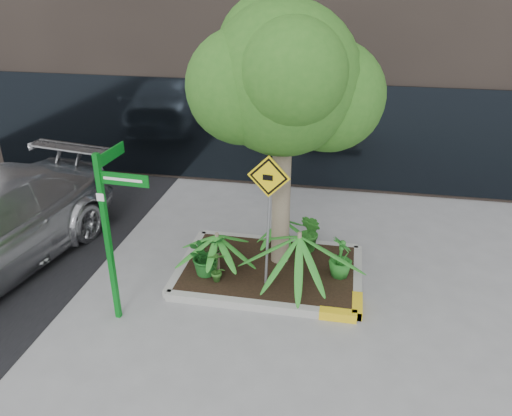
# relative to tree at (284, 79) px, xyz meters

# --- Properties ---
(ground) EXTENTS (80.00, 80.00, 0.00)m
(ground) POSITION_rel_tree_xyz_m (-0.34, -0.62, -3.51)
(ground) COLOR gray
(ground) RESTS_ON ground
(planter) EXTENTS (3.35, 2.36, 0.15)m
(planter) POSITION_rel_tree_xyz_m (-0.11, -0.35, -3.41)
(planter) COLOR #9E9E99
(planter) RESTS_ON ground
(tree) EXTENTS (3.20, 2.84, 4.80)m
(tree) POSITION_rel_tree_xyz_m (0.00, 0.00, 0.00)
(tree) COLOR gray
(tree) RESTS_ON ground
(palm_front) EXTENTS (1.21, 1.21, 1.34)m
(palm_front) POSITION_rel_tree_xyz_m (0.44, -0.88, -2.36)
(palm_front) COLOR gray
(palm_front) RESTS_ON ground
(palm_left) EXTENTS (0.85, 0.85, 0.94)m
(palm_left) POSITION_rel_tree_xyz_m (-1.05, -0.58, -2.66)
(palm_left) COLOR gray
(palm_left) RESTS_ON ground
(palm_back) EXTENTS (0.73, 0.73, 0.81)m
(palm_back) POSITION_rel_tree_xyz_m (-0.02, 0.43, -2.76)
(palm_back) COLOR gray
(palm_back) RESTS_ON ground
(shrub_a) EXTENTS (0.97, 0.97, 0.76)m
(shrub_a) POSITION_rel_tree_xyz_m (-1.22, -0.73, -2.98)
(shrub_a) COLOR #1A5D1E
(shrub_a) RESTS_ON planter
(shrub_b) EXTENTS (0.53, 0.53, 0.75)m
(shrub_b) POSITION_rel_tree_xyz_m (1.13, -0.37, -2.98)
(shrub_b) COLOR #237122
(shrub_b) RESTS_ON planter
(shrub_c) EXTENTS (0.38, 0.38, 0.61)m
(shrub_c) POSITION_rel_tree_xyz_m (-0.97, -0.94, -3.05)
(shrub_c) COLOR #2A601D
(shrub_c) RESTS_ON planter
(shrub_d) EXTENTS (0.63, 0.63, 0.81)m
(shrub_d) POSITION_rel_tree_xyz_m (0.53, 0.40, -2.95)
(shrub_d) COLOR #21611C
(shrub_d) RESTS_ON planter
(street_sign_post) EXTENTS (0.83, 0.83, 2.79)m
(street_sign_post) POSITION_rel_tree_xyz_m (-2.28, -1.97, -1.78)
(street_sign_post) COLOR #0B7A1C
(street_sign_post) RESTS_ON ground
(cattle_sign) EXTENTS (0.71, 0.32, 2.32)m
(cattle_sign) POSITION_rel_tree_xyz_m (-0.11, -0.75, -1.79)
(cattle_sign) COLOR slate
(cattle_sign) RESTS_ON ground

